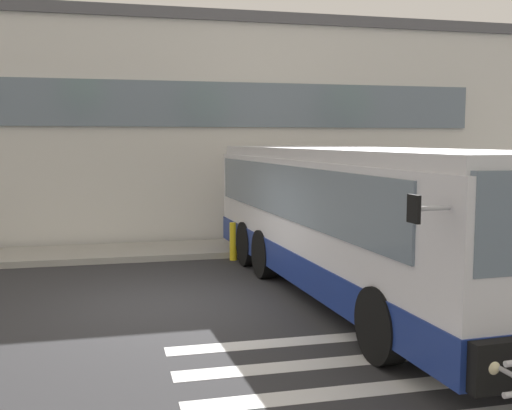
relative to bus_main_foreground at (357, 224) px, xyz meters
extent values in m
cube|color=#2B2B2D|center=(-3.48, 0.20, -1.34)|extent=(80.00, 90.00, 0.02)
cube|color=silver|center=(-1.48, -4.00, -1.33)|extent=(4.40, 0.36, 0.01)
cube|color=silver|center=(-1.48, -3.10, -1.33)|extent=(4.40, 0.36, 0.01)
cube|color=silver|center=(-1.48, -2.20, -1.33)|extent=(4.40, 0.36, 0.01)
cube|color=silver|center=(-3.48, 12.20, 1.67)|extent=(22.99, 12.00, 6.01)
cube|color=#56565B|center=(-3.48, 12.20, 4.83)|extent=(23.19, 12.20, 0.30)
cube|color=slate|center=(-2.48, 6.16, 2.47)|extent=(16.99, 0.10, 1.20)
cube|color=#9E9B93|center=(-3.48, 5.00, -1.26)|extent=(26.99, 2.00, 0.15)
cube|color=silver|center=(0.00, 0.03, 0.09)|extent=(3.02, 10.18, 2.15)
cube|color=navy|center=(0.00, 0.03, -0.71)|extent=(3.06, 10.22, 0.55)
cube|color=silver|center=(0.00, 0.03, 1.27)|extent=(2.91, 9.97, 0.20)
cube|color=slate|center=(1.28, 0.39, 0.59)|extent=(0.46, 8.86, 0.95)
cube|color=slate|center=(-1.31, 0.26, 0.59)|extent=(0.46, 8.86, 0.95)
sphere|color=beige|center=(-0.78, -5.17, -0.68)|extent=(0.18, 0.18, 0.18)
cylinder|color=#B7B7BF|center=(-1.27, -4.82, 0.84)|extent=(0.40, 0.07, 0.05)
cube|color=black|center=(-1.47, -4.83, 0.84)|extent=(0.05, 0.20, 0.28)
cylinder|color=black|center=(-1.02, -3.26, -0.83)|extent=(0.35, 1.01, 1.00)
cylinder|color=black|center=(1.09, 1.91, -0.83)|extent=(0.35, 1.01, 1.00)
cylinder|color=black|center=(-1.26, 1.80, -0.83)|extent=(0.35, 1.01, 1.00)
cylinder|color=black|center=(1.03, 3.21, -0.83)|extent=(0.35, 1.01, 1.00)
cylinder|color=black|center=(-1.32, 3.10, -0.83)|extent=(0.35, 1.01, 1.00)
cylinder|color=#B7B7BF|center=(-0.73, -5.30, -0.68)|extent=(0.07, 0.50, 0.05)
cylinder|color=yellow|center=(-1.52, 3.80, -0.88)|extent=(0.18, 0.18, 0.90)
camera|label=1|loc=(-4.36, -10.20, 1.51)|focal=42.68mm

